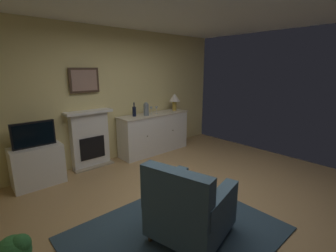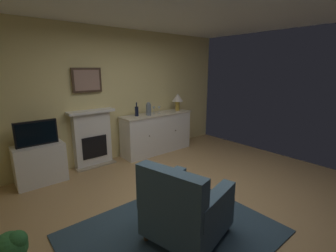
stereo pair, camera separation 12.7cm
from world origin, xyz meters
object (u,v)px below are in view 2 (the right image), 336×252
(table_lamp, at_px, (178,99))
(tv_set, at_px, (36,133))
(wine_glass_left, at_px, (154,109))
(framed_picture, at_px, (87,80))
(tv_cabinet, at_px, (40,164))
(wine_glass_center, at_px, (159,108))
(potted_plant_fern, at_px, (11,250))
(sideboard_cabinet, at_px, (157,133))
(wine_bottle, at_px, (137,111))
(vase_decorative, at_px, (149,109))
(armchair, at_px, (185,209))
(fireplace_unit, at_px, (92,138))

(table_lamp, height_order, tv_set, table_lamp)
(wine_glass_left, distance_m, tv_set, 2.32)
(framed_picture, relative_size, tv_cabinet, 0.73)
(wine_glass_center, distance_m, potted_plant_fern, 3.62)
(sideboard_cabinet, bearing_deg, tv_cabinet, 179.64)
(sideboard_cabinet, xyz_separation_m, wine_bottle, (-0.49, 0.03, 0.55))
(wine_glass_center, relative_size, vase_decorative, 0.59)
(armchair, bearing_deg, fireplace_unit, 88.09)
(fireplace_unit, height_order, table_lamp, table_lamp)
(framed_picture, relative_size, wine_bottle, 1.90)
(fireplace_unit, relative_size, tv_cabinet, 1.47)
(wine_glass_left, relative_size, tv_cabinet, 0.22)
(wine_glass_center, relative_size, potted_plant_fern, 0.38)
(fireplace_unit, distance_m, framed_picture, 1.10)
(wine_glass_center, distance_m, vase_decorative, 0.28)
(sideboard_cabinet, xyz_separation_m, armchair, (-1.51, -2.50, -0.06))
(framed_picture, distance_m, wine_bottle, 1.15)
(tv_cabinet, distance_m, armchair, 2.67)
(fireplace_unit, bearing_deg, potted_plant_fern, -128.84)
(tv_cabinet, bearing_deg, wine_glass_left, -0.65)
(potted_plant_fern, bearing_deg, wine_glass_left, 31.59)
(wine_bottle, bearing_deg, fireplace_unit, 171.00)
(potted_plant_fern, bearing_deg, tv_set, 70.65)
(sideboard_cabinet, relative_size, wine_glass_center, 10.14)
(fireplace_unit, xyz_separation_m, wine_glass_left, (1.34, -0.19, 0.46))
(fireplace_unit, bearing_deg, tv_cabinet, -170.55)
(tv_cabinet, relative_size, tv_set, 1.21)
(wine_glass_left, distance_m, tv_cabinet, 2.41)
(tv_set, bearing_deg, armchair, -70.46)
(sideboard_cabinet, relative_size, table_lamp, 4.18)
(sideboard_cabinet, height_order, armchair, armchair)
(framed_picture, bearing_deg, armchair, -91.88)
(tv_set, bearing_deg, table_lamp, 0.16)
(framed_picture, bearing_deg, wine_bottle, -11.70)
(vase_decorative, distance_m, tv_cabinet, 2.26)
(potted_plant_fern, xyz_separation_m, armchair, (1.52, -0.68, 0.13))
(wine_bottle, bearing_deg, vase_decorative, -17.99)
(fireplace_unit, distance_m, tv_set, 1.04)
(table_lamp, bearing_deg, armchair, -130.46)
(tv_cabinet, bearing_deg, framed_picture, 12.01)
(sideboard_cabinet, bearing_deg, tv_set, -179.80)
(potted_plant_fern, bearing_deg, framed_picture, 51.79)
(table_lamp, xyz_separation_m, armchair, (-2.14, -2.50, -0.78))
(fireplace_unit, xyz_separation_m, sideboard_cabinet, (1.42, -0.18, -0.10))
(framed_picture, relative_size, vase_decorative, 1.96)
(fireplace_unit, height_order, wine_glass_center, fireplace_unit)
(framed_picture, height_order, vase_decorative, framed_picture)
(framed_picture, bearing_deg, wine_glass_left, -9.90)
(fireplace_unit, relative_size, armchair, 1.14)
(sideboard_cabinet, relative_size, armchair, 1.73)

